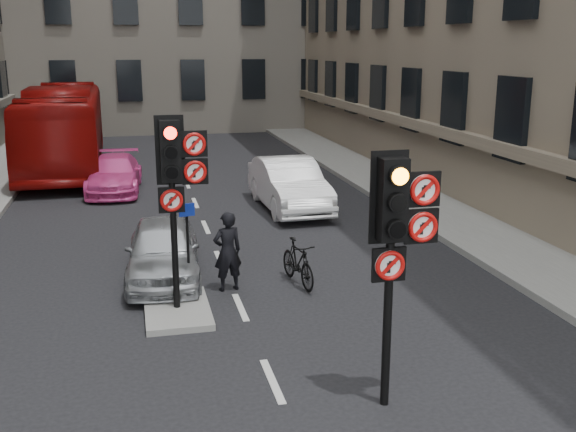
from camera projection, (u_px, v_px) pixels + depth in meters
name	position (u px, v px, depth m)	size (l,w,h in m)	color
pavement_right	(432.00, 203.00, 21.11)	(3.00, 50.00, 0.16)	gray
centre_island	(177.00, 310.00, 12.66)	(1.20, 2.00, 0.12)	gray
signal_near	(397.00, 227.00, 8.84)	(0.91, 0.40, 3.58)	black
signal_far	(176.00, 171.00, 12.02)	(0.91, 0.40, 3.58)	black
car_silver	(163.00, 250.00, 14.37)	(1.53, 3.80, 1.29)	#A6A9AD
car_white	(289.00, 184.00, 20.48)	(1.63, 4.67, 1.54)	white
car_pink	(114.00, 174.00, 22.93)	(1.71, 4.21, 1.22)	#E34296
bus_red	(64.00, 128.00, 27.04)	(2.78, 11.88, 3.31)	maroon
motorcycle	(298.00, 262.00, 14.07)	(0.45, 1.60, 0.96)	black
motorcyclist	(228.00, 251.00, 13.66)	(0.60, 0.40, 1.66)	black
info_sign	(188.00, 235.00, 13.11)	(0.31, 0.12, 1.82)	black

